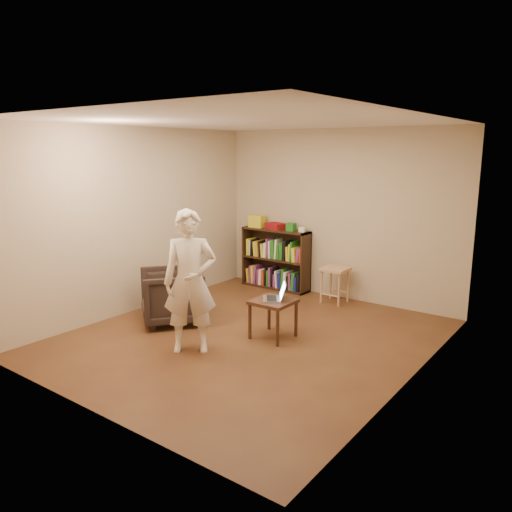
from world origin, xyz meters
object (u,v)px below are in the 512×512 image
Objects in this scene: bookshelf at (276,262)px; stool at (335,275)px; side_table at (273,306)px; armchair at (172,296)px; laptop at (276,295)px; person at (190,282)px.

stool is (1.19, -0.16, -0.00)m from bookshelf.
bookshelf is at bearing 123.44° from side_table.
stool is at bearing 95.51° from armchair.
laptop is at bearing 52.74° from armchair.
bookshelf reaches higher than side_table.
laptop is at bearing 57.82° from side_table.
person is (-0.45, -2.64, 0.38)m from stool.
stool is 0.68× the size of armchair.
side_table is at bearing 51.62° from armchair.
person is at bearing -120.55° from side_table.
laptop is (1.29, -1.88, 0.10)m from bookshelf.
bookshelf is 2.28m from laptop.
person is (0.74, -2.81, 0.38)m from bookshelf.
side_table is (1.26, -1.91, -0.04)m from bookshelf.
stool is at bearing 92.45° from side_table.
armchair is at bearing -94.07° from bookshelf.
armchair is 1.50m from laptop.
side_table is at bearing -67.99° from laptop.
person is (0.90, -0.56, 0.46)m from armchair.
laptop reaches higher than stool.
person is at bearing -75.29° from bookshelf.
side_table is 1.12m from person.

